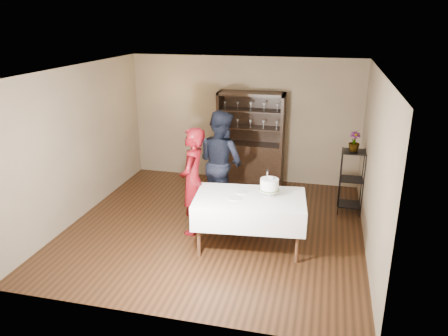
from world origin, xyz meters
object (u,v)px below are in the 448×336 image
at_px(cake, 269,185).
at_px(potted_plant, 354,142).
at_px(man, 221,162).
at_px(woman, 193,181).
at_px(plant_etagere, 351,179).
at_px(china_hutch, 250,154).
at_px(cake_table, 250,209).

xyz_separation_m(cake, potted_plant, (1.29, 1.62, 0.34)).
bearing_deg(man, woman, 107.52).
relative_size(plant_etagere, potted_plant, 3.41).
bearing_deg(plant_etagere, man, -168.29).
distance_m(china_hutch, plant_etagere, 2.33).
bearing_deg(cake, cake_table, -157.00).
bearing_deg(potted_plant, cake, -128.58).
xyz_separation_m(cake_table, man, (-0.77, 1.23, 0.31)).
distance_m(plant_etagere, man, 2.42).
height_order(cake_table, man, man).
xyz_separation_m(china_hutch, cake, (0.77, -2.66, 0.36)).
height_order(plant_etagere, woman, woman).
relative_size(man, potted_plant, 5.45).
xyz_separation_m(cake_table, woman, (-1.02, 0.30, 0.26)).
xyz_separation_m(woman, man, (0.25, 0.94, 0.05)).
height_order(china_hutch, cake, china_hutch).
bearing_deg(plant_etagere, potted_plant, 145.75).
height_order(cake_table, cake, cake).
bearing_deg(woman, china_hutch, 166.37).
relative_size(cake_table, man, 0.94).
xyz_separation_m(cake_table, cake, (0.28, 0.12, 0.37)).
bearing_deg(potted_plant, cake_table, -132.09).
xyz_separation_m(china_hutch, man, (-0.28, -1.54, 0.30)).
xyz_separation_m(plant_etagere, cake, (-1.31, -1.60, 0.37)).
xyz_separation_m(china_hutch, plant_etagere, (2.08, -1.05, -0.01)).
distance_m(cake_table, woman, 1.09).
distance_m(man, cake, 1.53).
bearing_deg(plant_etagere, cake_table, -132.62).
bearing_deg(china_hutch, cake, -73.77).
xyz_separation_m(plant_etagere, potted_plant, (-0.02, 0.01, 0.71)).
bearing_deg(potted_plant, man, -167.92).
xyz_separation_m(man, cake, (1.05, -1.12, 0.06)).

